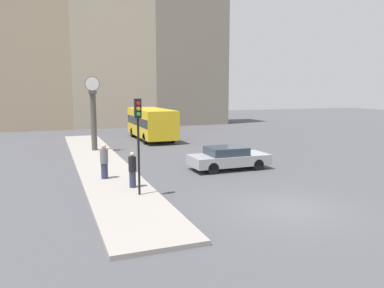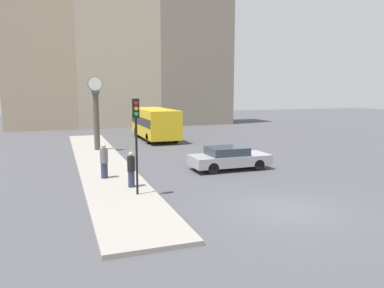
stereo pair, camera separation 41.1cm
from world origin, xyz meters
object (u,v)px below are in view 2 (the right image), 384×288
Objects in this scene: pedestrian_black_jacket at (131,169)px; traffic_light_near at (136,127)px; bus_distant at (155,122)px; sedan_car at (229,158)px; pedestrian_grey_jacket at (104,161)px; street_clock at (96,115)px.

traffic_light_near is at bearing -89.51° from pedestrian_black_jacket.
traffic_light_near is (-5.06, -17.17, 1.37)m from bus_distant.
traffic_light_near is at bearing -106.42° from bus_distant.
traffic_light_near reaches higher than sedan_car.
pedestrian_black_jacket is at bearing -107.65° from bus_distant.
bus_distant reaches higher than sedan_car.
sedan_car is 6.39m from pedestrian_black_jacket.
pedestrian_grey_jacket is at bearing 105.46° from traffic_light_near.
traffic_light_near is at bearing -88.24° from street_clock.
pedestrian_grey_jacket is (-0.92, 3.33, -1.94)m from traffic_light_near.
bus_distant is at bearing 42.34° from street_clock.
traffic_light_near reaches higher than pedestrian_black_jacket.
street_clock is 3.27× the size of pedestrian_black_jacket.
traffic_light_near is 12.22m from street_clock.
pedestrian_grey_jacket is (-0.55, -8.88, -1.61)m from street_clock.
traffic_light_near is 3.97m from pedestrian_grey_jacket.
bus_distant is 4.66× the size of pedestrian_grey_jacket.
street_clock reaches higher than pedestrian_black_jacket.
street_clock reaches higher than pedestrian_grey_jacket.
bus_distant is 1.52× the size of street_clock.
pedestrian_grey_jacket is at bearing 113.44° from pedestrian_black_jacket.
street_clock reaches higher than traffic_light_near.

